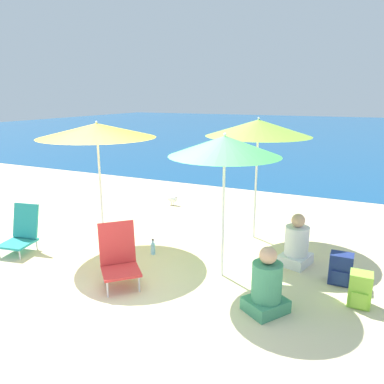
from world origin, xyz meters
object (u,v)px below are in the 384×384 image
(beach_umbrella_yellow, at_px, (97,131))
(beach_umbrella_green, at_px, (225,146))
(beach_umbrella_lime, at_px, (258,128))
(beach_chair_red, at_px, (119,256))
(water_bottle, at_px, (153,248))
(seagull, at_px, (173,199))
(person_seated_far, at_px, (266,286))
(person_seated_near, at_px, (296,245))
(beach_chair_teal, at_px, (22,231))
(backpack_navy, at_px, (341,269))
(backpack_lime, at_px, (360,290))

(beach_umbrella_yellow, xyz_separation_m, beach_umbrella_green, (2.33, -0.29, -0.09))
(beach_umbrella_lime, xyz_separation_m, beach_chair_red, (-1.18, -2.46, -1.57))
(water_bottle, height_order, seagull, water_bottle)
(person_seated_far, relative_size, seagull, 3.07)
(beach_umbrella_lime, relative_size, beach_umbrella_yellow, 1.02)
(beach_chair_red, xyz_separation_m, water_bottle, (-0.09, 1.03, -0.30))
(person_seated_near, height_order, seagull, person_seated_near)
(beach_chair_teal, bearing_deg, person_seated_near, 7.34)
(person_seated_near, bearing_deg, person_seated_far, -77.58)
(beach_umbrella_green, bearing_deg, seagull, 129.17)
(water_bottle, bearing_deg, backpack_navy, 5.15)
(person_seated_near, distance_m, backpack_lime, 1.25)
(person_seated_far, bearing_deg, beach_umbrella_lime, 143.07)
(backpack_navy, relative_size, water_bottle, 1.66)
(backpack_navy, bearing_deg, seagull, 148.40)
(beach_chair_red, bearing_deg, person_seated_far, -39.93)
(beach_umbrella_yellow, distance_m, seagull, 3.14)
(beach_chair_teal, distance_m, person_seated_near, 4.43)
(beach_umbrella_green, bearing_deg, backpack_lime, -0.91)
(beach_chair_red, bearing_deg, backpack_navy, -19.63)
(beach_chair_red, bearing_deg, water_bottle, 50.08)
(beach_umbrella_lime, xyz_separation_m, person_seated_near, (0.90, -0.84, -1.65))
(beach_chair_teal, relative_size, water_bottle, 2.96)
(person_seated_far, bearing_deg, beach_chair_teal, -147.48)
(beach_umbrella_lime, bearing_deg, beach_umbrella_yellow, -149.54)
(person_seated_far, height_order, water_bottle, person_seated_far)
(beach_chair_teal, bearing_deg, beach_umbrella_yellow, 29.82)
(water_bottle, bearing_deg, seagull, 111.66)
(beach_umbrella_green, height_order, beach_chair_red, beach_umbrella_green)
(beach_umbrella_green, height_order, water_bottle, beach_umbrella_green)
(beach_umbrella_green, bearing_deg, beach_umbrella_yellow, 172.97)
(beach_chair_red, xyz_separation_m, backpack_navy, (2.74, 1.28, -0.19))
(beach_chair_teal, bearing_deg, water_bottle, 10.02)
(backpack_lime, bearing_deg, beach_chair_teal, -174.06)
(water_bottle, bearing_deg, beach_umbrella_yellow, 176.08)
(beach_chair_red, xyz_separation_m, backpack_lime, (3.00, 0.78, -0.19))
(person_seated_far, relative_size, backpack_lime, 1.93)
(person_seated_near, bearing_deg, beach_umbrella_green, -121.50)
(beach_umbrella_lime, bearing_deg, person_seated_far, -70.62)
(person_seated_near, bearing_deg, beach_chair_red, -126.07)
(beach_umbrella_green, relative_size, water_bottle, 7.89)
(beach_umbrella_yellow, relative_size, backpack_navy, 4.91)
(beach_chair_teal, height_order, seagull, beach_chair_teal)
(beach_umbrella_green, distance_m, backpack_lime, 2.45)
(person_seated_near, relative_size, water_bottle, 3.14)
(beach_umbrella_lime, height_order, person_seated_far, beach_umbrella_lime)
(water_bottle, bearing_deg, beach_umbrella_green, -9.57)
(beach_chair_teal, distance_m, backpack_navy, 4.98)
(beach_umbrella_lime, height_order, water_bottle, beach_umbrella_lime)
(person_seated_far, height_order, seagull, person_seated_far)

